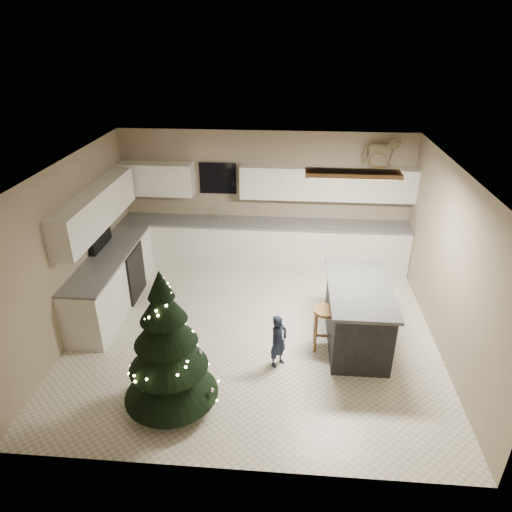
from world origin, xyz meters
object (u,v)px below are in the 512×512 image
toddler (278,341)px  christmas_tree (168,354)px  island (357,315)px  bar_stool (325,319)px  rocking_horse (381,152)px

toddler → christmas_tree: bearing=164.9°
island → bar_stool: (-0.48, -0.19, 0.02)m
bar_stool → christmas_tree: (-1.95, -1.30, 0.29)m
bar_stool → christmas_tree: size_ratio=0.35×
christmas_tree → toddler: 1.61m
rocking_horse → bar_stool: bearing=164.1°
island → toddler: (-1.13, -0.63, -0.08)m
island → bar_stool: island is taller
toddler → rocking_horse: size_ratio=1.21×
bar_stool → toddler: bearing=-146.0°
toddler → rocking_horse: rocking_horse is taller
island → christmas_tree: size_ratio=0.88×
island → bar_stool: bearing=-158.7°
christmas_tree → rocking_horse: size_ratio=2.92×
island → bar_stool: size_ratio=2.55×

